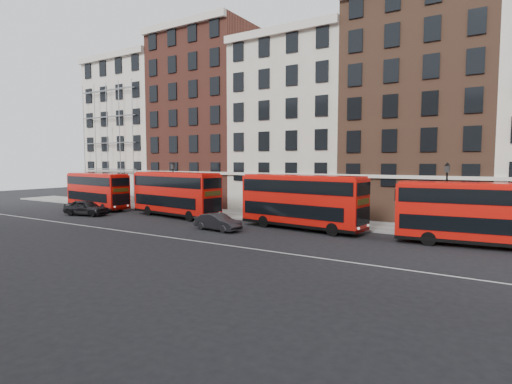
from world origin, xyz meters
The scene contains 14 objects.
ground centered at (0.00, 0.00, 0.00)m, with size 120.00×120.00×0.00m, color black.
pavement centered at (0.00, 10.50, 0.07)m, with size 80.00×5.00×0.15m, color gray.
kerb centered at (0.00, 8.00, 0.08)m, with size 80.00×0.30×0.16m, color gray.
road_centre_line centered at (0.00, -2.00, 0.01)m, with size 70.00×0.12×0.01m, color white.
building_terrace centered at (-0.31, 17.88, 10.24)m, with size 64.00×11.95×22.00m.
bus_a centered at (-20.12, 6.26, 2.23)m, with size 10.11×3.68×4.15m.
bus_b centered at (-7.88, 6.26, 2.39)m, with size 10.85×3.99×4.46m.
bus_c centered at (5.93, 6.26, 2.38)m, with size 10.78×3.70×4.44m.
bus_d centered at (18.47, 6.25, 2.24)m, with size 10.15×3.41×4.18m.
car_rear centered at (-16.43, 2.18, 0.81)m, with size 1.90×4.73×1.61m, color black.
car_front centered at (0.43, 2.26, 0.68)m, with size 1.44×4.13×1.36m, color black.
lamp_post_left centered at (-10.49, 8.69, 3.08)m, with size 0.44×0.44×5.33m.
lamp_post_right centered at (16.29, 9.28, 3.08)m, with size 0.44×0.44×5.33m.
iron_railings centered at (0.00, 12.70, 0.65)m, with size 6.60×0.06×1.00m, color black, non-canonical shape.
Camera 1 is at (19.86, -23.10, 5.57)m, focal length 28.00 mm.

